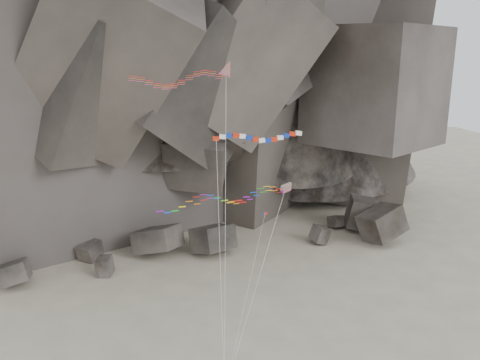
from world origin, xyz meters
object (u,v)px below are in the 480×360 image
object	(u,v)px
banner_kite	(258,139)
parafoil_kite	(220,198)
delta_kite	(174,79)
pennant_kite	(254,260)

from	to	relation	value
banner_kite	parafoil_kite	bearing A→B (deg)	-163.37
banner_kite	parafoil_kite	world-z (taller)	banner_kite
delta_kite	parafoil_kite	size ratio (longest dim) A/B	1.70
banner_kite	parafoil_kite	xyz separation A→B (m)	(-4.45, -0.75, -6.11)
banner_kite	pennant_kite	size ratio (longest dim) A/B	1.46
delta_kite	pennant_kite	bearing A→B (deg)	-38.07
delta_kite	banner_kite	size ratio (longest dim) A/B	1.31
banner_kite	pennant_kite	xyz separation A→B (m)	(-1.67, -4.41, -11.99)
parafoil_kite	pennant_kite	xyz separation A→B (m)	(2.79, -3.66, -5.88)
delta_kite	parafoil_kite	distance (m)	13.85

